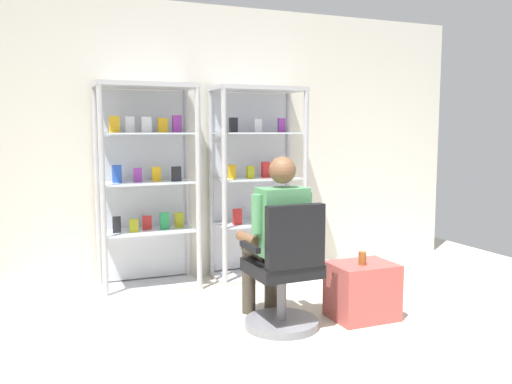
{
  "coord_description": "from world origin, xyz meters",
  "views": [
    {
      "loc": [
        -1.5,
        -2.23,
        1.48
      ],
      "look_at": [
        0.09,
        1.63,
        1.0
      ],
      "focal_mm": 37.82,
      "sensor_mm": 36.0,
      "label": 1
    }
  ],
  "objects": [
    {
      "name": "back_wall",
      "position": [
        0.0,
        3.0,
        1.35
      ],
      "size": [
        6.0,
        0.1,
        2.7
      ],
      "primitive_type": "cube",
      "color": "silver",
      "rests_on": "ground"
    },
    {
      "name": "display_cabinet_right",
      "position": [
        0.55,
        2.76,
        0.96
      ],
      "size": [
        0.9,
        0.45,
        1.9
      ],
      "color": "#B7B7BC",
      "rests_on": "ground"
    },
    {
      "name": "storage_crate",
      "position": [
        0.84,
        1.27,
        0.22
      ],
      "size": [
        0.49,
        0.39,
        0.44
      ],
      "primitive_type": "cube",
      "color": "#B24C47",
      "rests_on": "ground"
    },
    {
      "name": "tea_glass",
      "position": [
        0.81,
        1.23,
        0.49
      ],
      "size": [
        0.06,
        0.06,
        0.1
      ],
      "primitive_type": "cylinder",
      "color": "brown",
      "rests_on": "storage_crate"
    },
    {
      "name": "display_cabinet_left",
      "position": [
        -0.55,
        2.76,
        0.97
      ],
      "size": [
        0.9,
        0.45,
        1.9
      ],
      "color": "#B7B7BC",
      "rests_on": "ground"
    },
    {
      "name": "seated_shopkeeper",
      "position": [
        0.17,
        1.44,
        0.71
      ],
      "size": [
        0.49,
        0.57,
        1.29
      ],
      "color": "#3F382D",
      "rests_on": "ground"
    },
    {
      "name": "office_chair",
      "position": [
        0.17,
        1.27,
        0.39
      ],
      "size": [
        0.57,
        0.56,
        0.96
      ],
      "color": "slate",
      "rests_on": "ground"
    }
  ]
}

